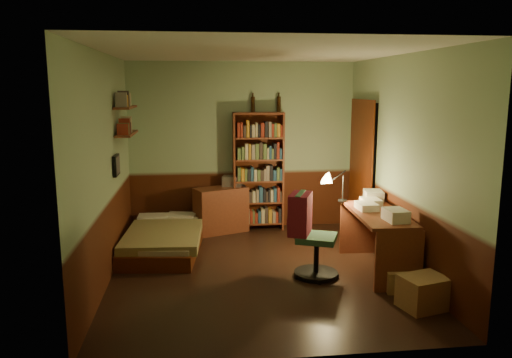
{
  "coord_description": "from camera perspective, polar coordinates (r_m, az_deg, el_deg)",
  "views": [
    {
      "loc": [
        -0.73,
        -5.73,
        2.21
      ],
      "look_at": [
        0.0,
        0.25,
        1.1
      ],
      "focal_mm": 35.0,
      "sensor_mm": 36.0,
      "label": 1
    }
  ],
  "objects": [
    {
      "name": "wall_front",
      "position": [
        3.9,
        4.03,
        -3.06
      ],
      "size": [
        3.5,
        0.02,
        2.6
      ],
      "primitive_type": "cube",
      "color": "#91AE86",
      "rests_on": "ground"
    },
    {
      "name": "paper_stack",
      "position": [
        6.85,
        13.28,
        -1.82
      ],
      "size": [
        0.29,
        0.35,
        0.13
      ],
      "primitive_type": "cube",
      "rotation": [
        0.0,
        0.0,
        -0.18
      ],
      "color": "silver",
      "rests_on": "desk"
    },
    {
      "name": "desk_lamp",
      "position": [
        6.64,
        9.93,
        0.1
      ],
      "size": [
        0.19,
        0.19,
        0.62
      ],
      "primitive_type": "cone",
      "rotation": [
        0.0,
        0.0,
        -0.04
      ],
      "color": "black",
      "rests_on": "desk"
    },
    {
      "name": "office_chair",
      "position": [
        5.93,
        6.95,
        -6.88
      ],
      "size": [
        0.57,
        0.54,
        0.9
      ],
      "primitive_type": "cube",
      "rotation": [
        0.0,
        0.0,
        -0.39
      ],
      "color": "#2F583D",
      "rests_on": "ground"
    },
    {
      "name": "wall_left",
      "position": [
        5.89,
        -16.95,
        1.1
      ],
      "size": [
        0.02,
        4.0,
        2.6
      ],
      "primitive_type": "cube",
      "color": "#91AE86",
      "rests_on": "ground"
    },
    {
      "name": "door_trim",
      "position": [
        7.53,
        11.85,
        0.96
      ],
      "size": [
        0.02,
        0.98,
        2.08
      ],
      "primitive_type": "cube",
      "color": "#4A1C0A",
      "rests_on": "ground"
    },
    {
      "name": "mini_stereo",
      "position": [
        7.77,
        -2.72,
        -0.21
      ],
      "size": [
        0.34,
        0.29,
        0.16
      ],
      "primitive_type": "cube",
      "rotation": [
        0.0,
        0.0,
        -0.24
      ],
      "color": "#B2B2B7",
      "rests_on": "dresser"
    },
    {
      "name": "bottle_left",
      "position": [
        7.74,
        -0.36,
        8.53
      ],
      "size": [
        0.06,
        0.06,
        0.23
      ],
      "primitive_type": "cylinder",
      "rotation": [
        0.0,
        0.0,
        -0.04
      ],
      "color": "black",
      "rests_on": "bookshelf"
    },
    {
      "name": "bookshelf",
      "position": [
        7.75,
        0.3,
        0.83
      ],
      "size": [
        0.8,
        0.29,
        1.84
      ],
      "primitive_type": "cube",
      "rotation": [
        0.0,
        0.0,
        -0.05
      ],
      "color": "brown",
      "rests_on": "ground"
    },
    {
      "name": "framed_picture",
      "position": [
        6.48,
        -15.68,
        1.53
      ],
      "size": [
        0.04,
        0.32,
        0.26
      ],
      "primitive_type": "cube",
      "color": "black",
      "rests_on": "wall_left"
    },
    {
      "name": "ceiling",
      "position": [
        5.79,
        0.31,
        14.41
      ],
      "size": [
        3.5,
        4.0,
        0.02
      ],
      "primitive_type": "cube",
      "color": "silver",
      "rests_on": "wall_back"
    },
    {
      "name": "red_jacket",
      "position": [
        5.84,
        7.04,
        -0.15
      ],
      "size": [
        0.28,
        0.43,
        0.48
      ],
      "primitive_type": "cube",
      "rotation": [
        0.0,
        0.0,
        -0.14
      ],
      "color": "maroon",
      "rests_on": "office_chair"
    },
    {
      "name": "bed",
      "position": [
        6.99,
        -10.51,
        -5.93
      ],
      "size": [
        1.14,
        1.85,
        0.52
      ],
      "primitive_type": "cube",
      "rotation": [
        0.0,
        0.0,
        -0.12
      ],
      "color": "olive",
      "rests_on": "ground"
    },
    {
      "name": "wall_shelf_upper",
      "position": [
        6.89,
        -14.68,
        7.94
      ],
      "size": [
        0.2,
        0.9,
        0.03
      ],
      "primitive_type": "cube",
      "color": "brown",
      "rests_on": "wall_left"
    },
    {
      "name": "desk",
      "position": [
        6.28,
        13.69,
        -6.97
      ],
      "size": [
        0.63,
        1.38,
        0.73
      ],
      "primitive_type": "cube",
      "rotation": [
        0.0,
        0.0,
        -0.05
      ],
      "color": "brown",
      "rests_on": "ground"
    },
    {
      "name": "wall_right",
      "position": [
        6.31,
        16.36,
        1.73
      ],
      "size": [
        0.02,
        4.0,
        2.6
      ],
      "primitive_type": "cube",
      "color": "#91AE86",
      "rests_on": "ground"
    },
    {
      "name": "cardboard_box_a",
      "position": [
        5.44,
        18.59,
        -12.18
      ],
      "size": [
        0.52,
        0.46,
        0.33
      ],
      "primitive_type": "cube",
      "rotation": [
        0.0,
        0.0,
        0.26
      ],
      "color": "#A47C4D",
      "rests_on": "ground"
    },
    {
      "name": "floor",
      "position": [
        6.19,
        0.28,
        -10.59
      ],
      "size": [
        3.5,
        4.0,
        0.02
      ],
      "primitive_type": "cube",
      "color": "black",
      "rests_on": "ground"
    },
    {
      "name": "wall_back",
      "position": [
        7.83,
        -1.56,
        3.75
      ],
      "size": [
        3.5,
        0.02,
        2.6
      ],
      "primitive_type": "cube",
      "color": "#91AE86",
      "rests_on": "ground"
    },
    {
      "name": "wall_shelf_lower",
      "position": [
        6.92,
        -14.55,
        5.05
      ],
      "size": [
        0.2,
        0.9,
        0.03
      ],
      "primitive_type": "cube",
      "color": "brown",
      "rests_on": "wall_left"
    },
    {
      "name": "cardboard_box_b",
      "position": [
        5.82,
        16.25,
        -11.07
      ],
      "size": [
        0.38,
        0.33,
        0.24
      ],
      "primitive_type": "cube",
      "rotation": [
        0.0,
        0.0,
        -0.17
      ],
      "color": "#A47C4D",
      "rests_on": "ground"
    },
    {
      "name": "dresser",
      "position": [
        7.73,
        -4.03,
        -3.53
      ],
      "size": [
        0.87,
        0.65,
        0.7
      ],
      "primitive_type": "cube",
      "rotation": [
        0.0,
        0.0,
        0.38
      ],
      "color": "brown",
      "rests_on": "ground"
    },
    {
      "name": "bottle_right",
      "position": [
        7.8,
        2.62,
        8.54
      ],
      "size": [
        0.06,
        0.06,
        0.24
      ],
      "primitive_type": "cylinder",
      "rotation": [
        0.0,
        0.0,
        -0.01
      ],
      "color": "black",
      "rests_on": "bookshelf"
    },
    {
      "name": "doorway",
      "position": [
        7.54,
        12.1,
        0.97
      ],
      "size": [
        0.06,
        0.9,
        2.0
      ],
      "primitive_type": "cube",
      "color": "black",
      "rests_on": "ground"
    }
  ]
}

